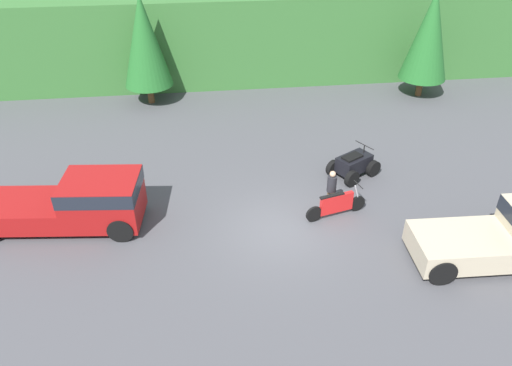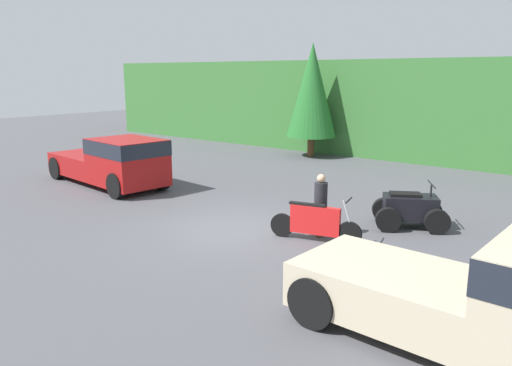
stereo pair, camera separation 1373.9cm
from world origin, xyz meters
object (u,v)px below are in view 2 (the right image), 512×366
Objects in this scene: pickup_truck_red at (115,161)px; quad_atv at (410,210)px; dirt_bike at (315,223)px; rider_person at (321,203)px.

pickup_truck_red reaches higher than quad_atv.
dirt_bike is 0.61m from rider_person.
pickup_truck_red reaches higher than rider_person.
quad_atv is (1.43, 2.67, 0.01)m from dirt_bike.
quad_atv is at bearing 39.31° from rider_person.
pickup_truck_red is 9.17m from rider_person.
pickup_truck_red is 9.32m from dirt_bike.
quad_atv is 1.39× the size of rider_person.
dirt_bike is 1.42× the size of rider_person.
pickup_truck_red is 3.58× the size of rider_person.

